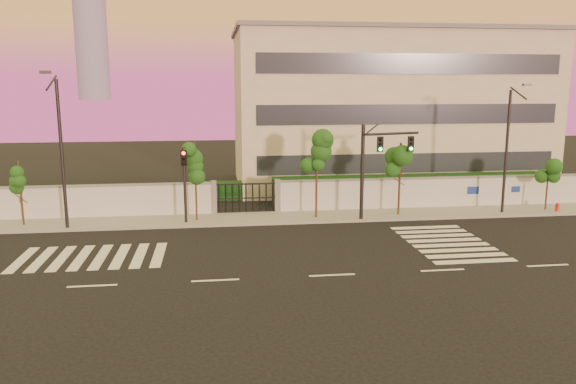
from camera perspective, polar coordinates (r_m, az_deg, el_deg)
ground at (r=24.55m, az=4.49°, el=-8.43°), size 120.00×120.00×0.00m
sidewalk at (r=34.45m, az=0.87°, el=-2.57°), size 60.00×3.00×0.15m
perimeter_wall at (r=35.70m, az=0.69°, el=-0.45°), size 60.00×0.36×2.20m
hedge_row at (r=38.56m, az=1.67°, el=0.02°), size 41.00×4.25×1.80m
institutional_building at (r=46.78m, az=9.87°, el=8.37°), size 24.40×12.40×12.25m
road_markings at (r=27.81m, az=-0.33°, el=-6.03°), size 57.00×7.62×0.02m
street_tree_b at (r=35.27m, az=-25.57°, el=1.24°), size 1.34×1.07×3.85m
street_tree_c at (r=33.26m, az=-9.38°, el=2.88°), size 1.37×1.09×4.82m
street_tree_d at (r=33.52m, az=2.97°, el=3.74°), size 1.60×1.28×5.35m
street_tree_e at (r=35.03m, az=11.36°, el=2.96°), size 1.61×1.28×4.60m
street_tree_f at (r=39.44m, az=24.95°, el=1.86°), size 1.35×1.07×3.52m
traffic_signal_main at (r=33.57m, az=8.79°, el=3.18°), size 3.63×1.04×5.80m
traffic_signal_secondary at (r=32.90m, az=-10.48°, el=1.61°), size 0.35×0.34×4.56m
streetlight_west at (r=33.13m, az=-22.12°, el=4.28°), size 0.52×2.11×8.78m
streetlight_east at (r=37.16m, az=21.47°, el=4.43°), size 0.49×1.96×8.14m
fire_hydrant at (r=39.58m, az=25.66°, el=-1.49°), size 0.27×0.26×0.69m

